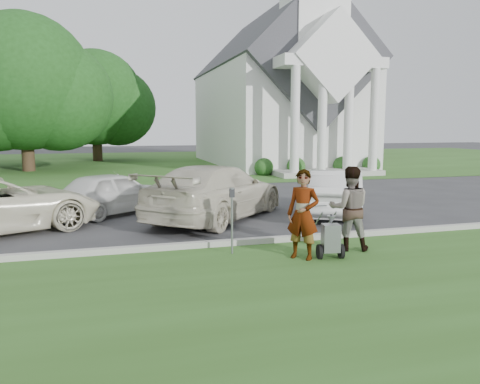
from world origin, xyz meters
name	(u,v)px	position (x,y,z in m)	size (l,w,h in m)	color
ground	(254,251)	(0.00, 0.00, 0.00)	(120.00, 120.00, 0.00)	#333335
grass_strip	(308,296)	(0.00, -3.00, 0.01)	(80.00, 7.00, 0.01)	#2F531C
church_lawn	(151,163)	(0.00, 27.00, 0.01)	(80.00, 30.00, 0.01)	#2F531C
curb	(247,242)	(0.00, 0.55, 0.07)	(80.00, 0.18, 0.15)	#9E9E93
church	(278,83)	(9.00, 23.11, 5.94)	(9.19, 19.00, 24.10)	white
tree_left	(24,89)	(-8.01, 21.99, 5.11)	(10.63, 8.40, 9.71)	#332316
tree_back	(95,102)	(-4.01, 29.99, 4.73)	(9.61, 7.60, 8.89)	#332316
striping_cart	(330,239)	(1.36, -1.06, 0.43)	(0.61, 1.14, 1.01)	black
person_left	(303,215)	(0.78, -0.93, 0.95)	(0.69, 0.46, 1.90)	#999999
person_right	(349,209)	(2.08, -0.53, 0.95)	(0.93, 0.72, 1.90)	#999999
parking_meter_near	(232,213)	(-0.56, -0.16, 0.93)	(0.11, 0.10, 1.48)	gray
car_b	(113,193)	(-3.02, 5.50, 0.69)	(1.63, 4.05, 1.38)	silver
car_c	(216,192)	(-0.02, 3.83, 0.83)	(2.33, 5.72, 1.66)	beige
car_d	(335,192)	(3.80, 3.48, 0.72)	(1.53, 4.39, 1.45)	silver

